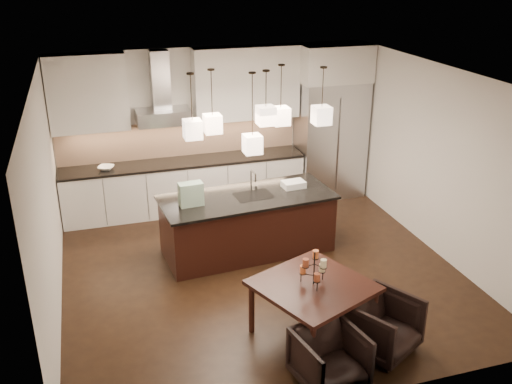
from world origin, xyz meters
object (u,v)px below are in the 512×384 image
object	(u,v)px
refrigerator	(330,139)
armchair_right	(383,325)
dining_table	(312,310)
island_body	(247,225)
armchair_left	(330,359)

from	to	relation	value
refrigerator	armchair_right	bearing A→B (deg)	-106.13
dining_table	armchair_right	world-z (taller)	dining_table
island_body	armchair_left	distance (m)	3.08
dining_table	armchair_left	distance (m)	0.84
dining_table	island_body	bearing A→B (deg)	70.96
refrigerator	dining_table	xyz separation A→B (m)	(-1.96, -4.01, -0.72)
refrigerator	island_body	xyz separation A→B (m)	(-2.11, -1.76, -0.64)
island_body	dining_table	bearing A→B (deg)	-90.88
dining_table	armchair_left	size ratio (longest dim) A/B	1.72
refrigerator	island_body	size ratio (longest dim) A/B	0.86
refrigerator	armchair_left	world-z (taller)	refrigerator
refrigerator	dining_table	size ratio (longest dim) A/B	1.82
armchair_left	island_body	bearing A→B (deg)	79.09
armchair_left	armchair_right	bearing A→B (deg)	11.67
refrigerator	armchair_left	distance (m)	5.32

